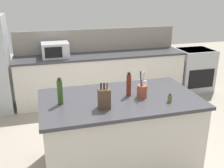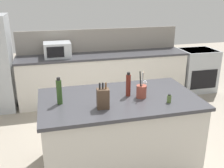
# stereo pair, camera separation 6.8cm
# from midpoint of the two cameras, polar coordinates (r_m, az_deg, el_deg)

# --- Properties ---
(ground_plane) EXTENTS (14.00, 14.00, 0.00)m
(ground_plane) POSITION_cam_midpoint_polar(r_m,az_deg,el_deg) (3.59, 2.01, -16.96)
(ground_plane) COLOR gray
(back_counter_run) EXTENTS (3.39, 0.66, 0.94)m
(back_counter_run) POSITION_cam_midpoint_polar(r_m,az_deg,el_deg) (5.35, -1.39, 1.57)
(back_counter_run) COLOR beige
(back_counter_run) RESTS_ON ground_plane
(wall_backsplash) EXTENTS (3.35, 0.03, 0.46)m
(wall_backsplash) POSITION_cam_midpoint_polar(r_m,az_deg,el_deg) (5.47, -2.20, 9.54)
(wall_backsplash) COLOR gray
(wall_backsplash) RESTS_ON back_counter_run
(kitchen_island) EXTENTS (1.88, 1.08, 0.94)m
(kitchen_island) POSITION_cam_midpoint_polar(r_m,az_deg,el_deg) (3.33, 2.11, -10.44)
(kitchen_island) COLOR beige
(kitchen_island) RESTS_ON ground_plane
(range_oven) EXTENTS (0.76, 0.65, 0.92)m
(range_oven) POSITION_cam_midpoint_polar(r_m,az_deg,el_deg) (6.15, 18.21, 2.97)
(range_oven) COLOR #ADB2B7
(range_oven) RESTS_ON ground_plane
(microwave) EXTENTS (0.50, 0.39, 0.28)m
(microwave) POSITION_cam_midpoint_polar(r_m,az_deg,el_deg) (5.07, -11.42, 7.30)
(microwave) COLOR #ADB2B7
(microwave) RESTS_ON back_counter_run
(knife_block) EXTENTS (0.14, 0.11, 0.29)m
(knife_block) POSITION_cam_midpoint_polar(r_m,az_deg,el_deg) (2.81, -1.29, -3.14)
(knife_block) COLOR #4C3828
(knife_block) RESTS_ON kitchen_island
(utensil_crock) EXTENTS (0.12, 0.12, 0.32)m
(utensil_crock) POSITION_cam_midpoint_polar(r_m,az_deg,el_deg) (3.12, 7.05, -1.51)
(utensil_crock) COLOR brown
(utensil_crock) RESTS_ON kitchen_island
(olive_oil_bottle) EXTENTS (0.06, 0.06, 0.31)m
(olive_oil_bottle) POSITION_cam_midpoint_polar(r_m,az_deg,el_deg) (2.96, -10.77, -1.60)
(olive_oil_bottle) COLOR #2D4C1E
(olive_oil_bottle) RESTS_ON kitchen_island
(salt_shaker) EXTENTS (0.05, 0.05, 0.12)m
(salt_shaker) POSITION_cam_midpoint_polar(r_m,az_deg,el_deg) (3.37, 7.74, -0.36)
(salt_shaker) COLOR silver
(salt_shaker) RESTS_ON kitchen_island
(spice_jar_oregano) EXTENTS (0.05, 0.05, 0.10)m
(spice_jar_oregano) POSITION_cam_midpoint_polar(r_m,az_deg,el_deg) (3.05, 12.96, -3.13)
(spice_jar_oregano) COLOR #567038
(spice_jar_oregano) RESTS_ON kitchen_island
(vinegar_bottle) EXTENTS (0.06, 0.06, 0.30)m
(vinegar_bottle) POSITION_cam_midpoint_polar(r_m,az_deg,el_deg) (3.13, 4.19, -0.20)
(vinegar_bottle) COLOR maroon
(vinegar_bottle) RESTS_ON kitchen_island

